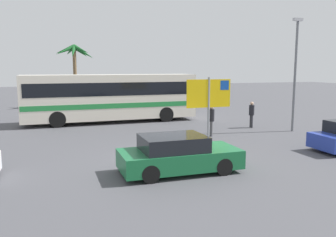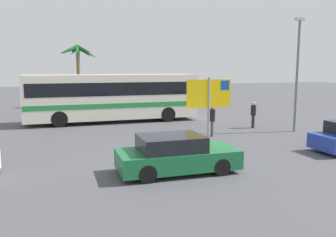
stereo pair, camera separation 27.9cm
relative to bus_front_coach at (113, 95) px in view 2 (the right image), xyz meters
name	(u,v)px [view 2 (the right image)]	position (x,y,z in m)	size (l,w,h in m)	color
ground	(170,162)	(0.41, -10.82, -1.78)	(120.00, 120.00, 0.00)	#4C4C51
bus_front_coach	(113,95)	(0.00, 0.00, 0.00)	(11.31, 2.65, 3.17)	silver
ferry_sign	(210,96)	(3.10, -8.63, 0.54)	(2.20, 0.11, 3.20)	gray
car_green	(176,155)	(0.16, -12.17, -1.15)	(4.20, 1.89, 1.32)	#196638
pedestrian_crossing_lot	(253,113)	(7.66, -5.13, -0.85)	(0.32, 0.32, 1.59)	#2D2D33
pedestrian_by_bus	(212,118)	(4.16, -6.71, -0.80)	(0.32, 0.32, 1.67)	#4C4C51
lamp_post_left_side	(297,70)	(9.25, -6.92, 1.71)	(0.56, 0.20, 6.35)	slate
palm_tree_seaside	(78,56)	(-1.51, 9.83, 2.92)	(3.60, 3.78, 5.72)	brown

